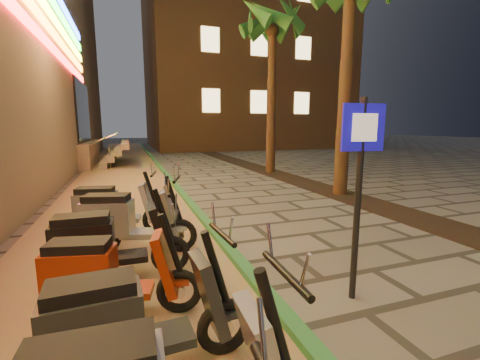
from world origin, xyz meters
name	(u,v)px	position (x,y,z in m)	size (l,w,h in m)	color
parking_strip	(122,189)	(-2.60, 10.00, 0.01)	(3.40, 60.00, 0.01)	#8C7251
green_curb	(175,185)	(-0.90, 10.00, 0.05)	(0.18, 60.00, 0.10)	#276835
planting_strip	(391,210)	(3.60, 5.00, 0.01)	(1.20, 40.00, 0.02)	black
apartment_block	(238,22)	(9.00, 32.00, 12.50)	(18.00, 16.06, 25.00)	brown
palm_d	(272,31)	(3.60, 12.00, 5.94)	(2.97, 3.02, 7.16)	#472D19
pedestrian_sign	(360,172)	(0.07, 1.98, 1.51)	(0.51, 0.11, 2.33)	black
scooter_7	(130,322)	(-2.42, 1.53, 0.51)	(1.66, 0.58, 1.17)	black
scooter_8	(105,274)	(-2.66, 2.52, 0.49)	(1.60, 0.74, 1.12)	black
scooter_9	(106,243)	(-2.69, 3.38, 0.53)	(1.71, 0.60, 1.21)	black
scooter_10	(125,220)	(-2.46, 4.32, 0.55)	(1.78, 0.90, 1.26)	black
scooter_11	(111,208)	(-2.71, 5.31, 0.52)	(1.71, 0.76, 1.20)	black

